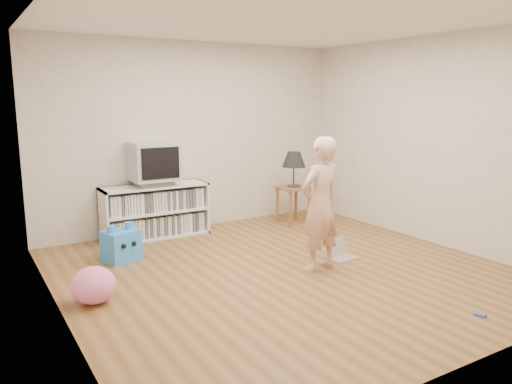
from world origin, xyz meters
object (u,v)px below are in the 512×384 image
Objects in this scene: person at (320,204)px; side_table at (293,196)px; dvd_deck at (154,182)px; plush_pink at (94,285)px; media_unit at (155,211)px; crt_tv at (153,161)px; table_lamp at (294,160)px; plush_blue at (121,245)px; laptop at (339,253)px.

side_table is at bearing -128.29° from person.
plush_pink is at bearing -124.45° from dvd_deck.
person is (-0.94, -1.79, 0.30)m from side_table.
crt_tv is at bearing -90.00° from media_unit.
table_lamp reaches higher than plush_blue.
crt_tv is at bearing 169.57° from table_lamp.
plush_blue reaches higher than plush_pink.
laptop is at bearing -3.14° from plush_pink.
crt_tv is at bearing -90.00° from dvd_deck.
person is 3.62× the size of plush_pink.
side_table is (1.99, -0.37, -0.32)m from dvd_deck.
plush_blue is at bearing 62.11° from plush_pink.
table_lamp is at bearing 64.92° from laptop.
crt_tv is (0.00, -0.00, 0.29)m from dvd_deck.
side_table is 0.53m from table_lamp.
plush_blue is at bearing -131.52° from media_unit.
plush_pink is at bearing -124.23° from media_unit.
laptop is at bearing -52.82° from crt_tv.
plush_pink is (-3.25, -1.46, -0.25)m from side_table.
plush_pink is (-0.56, -1.06, -0.01)m from plush_blue.
dvd_deck is 1.01× the size of plush_blue.
side_table is 3.57m from plush_pink.
side_table is 1.52× the size of laptop.
person is (1.05, -2.16, -0.30)m from crt_tv.
media_unit reaches higher than plush_blue.
laptop is at bearing -168.64° from person.
dvd_deck is 2.29m from plush_pink.
person reaches higher than side_table.
person reaches higher than dvd_deck.
laptop is (-0.49, -1.61, -0.35)m from side_table.
plush_blue reaches higher than laptop.
media_unit is 0.67m from crt_tv.
plush_blue is at bearing -171.58° from side_table.
table_lamp reaches higher than plush_pink.
person is at bearing -56.90° from plush_blue.
laptop is 2.76m from plush_pink.
plush_pink is (-2.31, 0.33, -0.55)m from person.
table_lamp is at bearing -9.87° from plush_blue.
plush_pink is (-1.26, -1.85, -0.18)m from media_unit.
plush_pink is at bearing 168.69° from laptop.
person is at bearing -8.18° from plush_pink.
plush_blue is at bearing -49.33° from person.
dvd_deck is 0.75× the size of crt_tv.
plush_pink is at bearing -18.89° from person.
crt_tv is at bearing 55.50° from plush_pink.
media_unit is 1.06m from plush_blue.
media_unit is 2.72× the size of table_lamp.
table_lamp is 2.04m from person.
plush_pink is at bearing -136.18° from plush_blue.
table_lamp is at bearing -10.53° from dvd_deck.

